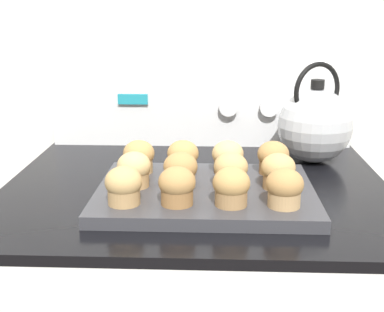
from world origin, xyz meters
name	(u,v)px	position (x,y,z in m)	size (l,w,h in m)	color
wall_back	(202,28)	(0.00, 0.71, 1.20)	(8.00, 0.05, 2.40)	silver
control_panel	(202,104)	(0.00, 0.66, 1.02)	(0.73, 0.07, 0.20)	white
muffin_pan	(205,193)	(0.02, 0.26, 0.93)	(0.39, 0.30, 0.02)	#38383D
muffin_r0_c0	(124,186)	(-0.11, 0.17, 0.97)	(0.06, 0.06, 0.06)	tan
muffin_r0_c1	(177,186)	(-0.03, 0.17, 0.97)	(0.06, 0.06, 0.06)	olive
muffin_r0_c2	(231,187)	(0.06, 0.17, 0.97)	(0.06, 0.06, 0.06)	#A37A4C
muffin_r0_c3	(285,188)	(0.15, 0.17, 0.97)	(0.06, 0.06, 0.06)	tan
muffin_r1_c0	(134,170)	(-0.11, 0.26, 0.97)	(0.06, 0.06, 0.06)	tan
muffin_r1_c1	(181,170)	(-0.03, 0.26, 0.97)	(0.06, 0.06, 0.06)	tan
muffin_r1_c2	(231,171)	(0.06, 0.26, 0.97)	(0.06, 0.06, 0.06)	#A37A4C
muffin_r1_c3	(278,171)	(0.15, 0.26, 0.97)	(0.06, 0.06, 0.06)	#A37A4C
muffin_r2_c0	(139,157)	(-0.11, 0.34, 0.97)	(0.06, 0.06, 0.06)	tan
muffin_r2_c1	(183,157)	(-0.03, 0.35, 0.97)	(0.06, 0.06, 0.06)	tan
muffin_r2_c2	(228,157)	(0.06, 0.35, 0.97)	(0.06, 0.06, 0.06)	olive
muffin_r2_c3	(273,158)	(0.15, 0.35, 0.97)	(0.06, 0.06, 0.06)	olive
tea_kettle	(316,124)	(0.26, 0.51, 1.00)	(0.19, 0.16, 0.22)	silver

